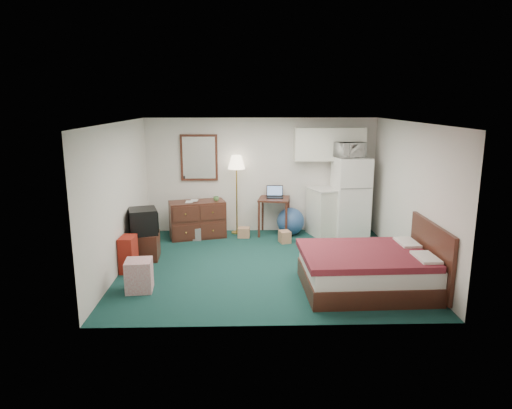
{
  "coord_description": "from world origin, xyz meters",
  "views": [
    {
      "loc": [
        -0.39,
        -7.65,
        2.84
      ],
      "look_at": [
        -0.17,
        0.3,
        1.04
      ],
      "focal_mm": 32.0,
      "sensor_mm": 36.0,
      "label": 1
    }
  ],
  "objects_px": {
    "desk": "(274,216)",
    "suitcase": "(128,254)",
    "dresser": "(197,219)",
    "kitchen_counter": "(332,212)",
    "bed": "(366,271)",
    "tv_stand": "(145,246)",
    "floor_lamp": "(237,195)",
    "fridge": "(350,197)"
  },
  "relations": [
    {
      "from": "fridge",
      "to": "tv_stand",
      "type": "distance_m",
      "value": 4.37
    },
    {
      "from": "dresser",
      "to": "tv_stand",
      "type": "relative_size",
      "value": 2.17
    },
    {
      "from": "tv_stand",
      "to": "desk",
      "type": "bearing_deg",
      "value": 28.1
    },
    {
      "from": "floor_lamp",
      "to": "fridge",
      "type": "xyz_separation_m",
      "value": [
        2.43,
        -0.24,
        -0.01
      ]
    },
    {
      "from": "dresser",
      "to": "kitchen_counter",
      "type": "bearing_deg",
      "value": -11.4
    },
    {
      "from": "floor_lamp",
      "to": "kitchen_counter",
      "type": "relative_size",
      "value": 1.72
    },
    {
      "from": "tv_stand",
      "to": "suitcase",
      "type": "relative_size",
      "value": 0.86
    },
    {
      "from": "dresser",
      "to": "tv_stand",
      "type": "height_order",
      "value": "dresser"
    },
    {
      "from": "kitchen_counter",
      "to": "suitcase",
      "type": "height_order",
      "value": "kitchen_counter"
    },
    {
      "from": "bed",
      "to": "suitcase",
      "type": "bearing_deg",
      "value": 165.43
    },
    {
      "from": "suitcase",
      "to": "kitchen_counter",
      "type": "bearing_deg",
      "value": 32.22
    },
    {
      "from": "dresser",
      "to": "bed",
      "type": "height_order",
      "value": "dresser"
    },
    {
      "from": "dresser",
      "to": "suitcase",
      "type": "distance_m",
      "value": 2.22
    },
    {
      "from": "desk",
      "to": "bed",
      "type": "height_order",
      "value": "desk"
    },
    {
      "from": "dresser",
      "to": "suitcase",
      "type": "xyz_separation_m",
      "value": [
        -0.98,
        -1.99,
        -0.08
      ]
    },
    {
      "from": "fridge",
      "to": "suitcase",
      "type": "distance_m",
      "value": 4.75
    },
    {
      "from": "tv_stand",
      "to": "bed",
      "type": "bearing_deg",
      "value": -26.11
    },
    {
      "from": "suitcase",
      "to": "desk",
      "type": "bearing_deg",
      "value": 42.84
    },
    {
      "from": "floor_lamp",
      "to": "bed",
      "type": "height_order",
      "value": "floor_lamp"
    },
    {
      "from": "floor_lamp",
      "to": "bed",
      "type": "xyz_separation_m",
      "value": [
        2.02,
        -3.17,
        -0.56
      ]
    },
    {
      "from": "bed",
      "to": "kitchen_counter",
      "type": "bearing_deg",
      "value": 87.48
    },
    {
      "from": "kitchen_counter",
      "to": "bed",
      "type": "distance_m",
      "value": 3.04
    },
    {
      "from": "desk",
      "to": "kitchen_counter",
      "type": "distance_m",
      "value": 1.26
    },
    {
      "from": "dresser",
      "to": "floor_lamp",
      "type": "relative_size",
      "value": 0.67
    },
    {
      "from": "kitchen_counter",
      "to": "floor_lamp",
      "type": "bearing_deg",
      "value": 157.47
    },
    {
      "from": "dresser",
      "to": "desk",
      "type": "bearing_deg",
      "value": -8.25
    },
    {
      "from": "dresser",
      "to": "bed",
      "type": "distance_m",
      "value": 4.05
    },
    {
      "from": "dresser",
      "to": "kitchen_counter",
      "type": "xyz_separation_m",
      "value": [
        2.9,
        0.16,
        0.11
      ]
    },
    {
      "from": "floor_lamp",
      "to": "desk",
      "type": "distance_m",
      "value": 0.93
    },
    {
      "from": "desk",
      "to": "suitcase",
      "type": "xyz_separation_m",
      "value": [
        -2.62,
        -2.18,
        -0.1
      ]
    },
    {
      "from": "kitchen_counter",
      "to": "suitcase",
      "type": "xyz_separation_m",
      "value": [
        -3.88,
        -2.16,
        -0.19
      ]
    },
    {
      "from": "dresser",
      "to": "desk",
      "type": "distance_m",
      "value": 1.65
    },
    {
      "from": "fridge",
      "to": "tv_stand",
      "type": "height_order",
      "value": "fridge"
    },
    {
      "from": "desk",
      "to": "fridge",
      "type": "height_order",
      "value": "fridge"
    },
    {
      "from": "dresser",
      "to": "tv_stand",
      "type": "xyz_separation_m",
      "value": [
        -0.83,
        -1.35,
        -0.15
      ]
    },
    {
      "from": "fridge",
      "to": "dresser",
      "type": "bearing_deg",
      "value": 175.15
    },
    {
      "from": "bed",
      "to": "tv_stand",
      "type": "bearing_deg",
      "value": 155.93
    },
    {
      "from": "desk",
      "to": "bed",
      "type": "relative_size",
      "value": 0.43
    },
    {
      "from": "suitcase",
      "to": "tv_stand",
      "type": "bearing_deg",
      "value": 79.96
    },
    {
      "from": "floor_lamp",
      "to": "fridge",
      "type": "bearing_deg",
      "value": -5.73
    },
    {
      "from": "dresser",
      "to": "suitcase",
      "type": "bearing_deg",
      "value": -130.81
    },
    {
      "from": "bed",
      "to": "tv_stand",
      "type": "height_order",
      "value": "bed"
    }
  ]
}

